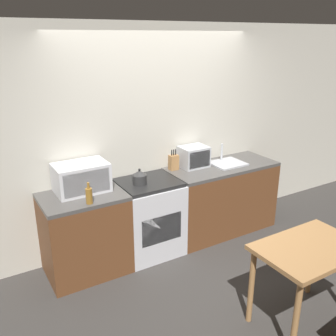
{
  "coord_description": "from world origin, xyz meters",
  "views": [
    {
      "loc": [
        -2.1,
        -2.69,
        2.45
      ],
      "look_at": [
        -0.09,
        0.7,
        1.05
      ],
      "focal_mm": 40.0,
      "sensor_mm": 36.0,
      "label": 1
    }
  ],
  "objects_px": {
    "kettle": "(140,177)",
    "toaster_oven": "(194,157)",
    "dining_table": "(309,258)",
    "microwave": "(81,178)",
    "stove_range": "(149,217)",
    "bottle": "(89,195)"
  },
  "relations": [
    {
      "from": "bottle",
      "to": "dining_table",
      "type": "relative_size",
      "value": 0.24
    },
    {
      "from": "microwave",
      "to": "bottle",
      "type": "xyz_separation_m",
      "value": [
        -0.04,
        -0.33,
        -0.07
      ]
    },
    {
      "from": "kettle",
      "to": "dining_table",
      "type": "height_order",
      "value": "kettle"
    },
    {
      "from": "stove_range",
      "to": "bottle",
      "type": "distance_m",
      "value": 0.97
    },
    {
      "from": "kettle",
      "to": "microwave",
      "type": "relative_size",
      "value": 0.33
    },
    {
      "from": "microwave",
      "to": "toaster_oven",
      "type": "relative_size",
      "value": 1.61
    },
    {
      "from": "toaster_oven",
      "to": "dining_table",
      "type": "height_order",
      "value": "toaster_oven"
    },
    {
      "from": "stove_range",
      "to": "toaster_oven",
      "type": "bearing_deg",
      "value": 11.8
    },
    {
      "from": "kettle",
      "to": "toaster_oven",
      "type": "bearing_deg",
      "value": 11.89
    },
    {
      "from": "kettle",
      "to": "microwave",
      "type": "bearing_deg",
      "value": 167.82
    },
    {
      "from": "kettle",
      "to": "dining_table",
      "type": "relative_size",
      "value": 0.2
    },
    {
      "from": "stove_range",
      "to": "bottle",
      "type": "height_order",
      "value": "bottle"
    },
    {
      "from": "microwave",
      "to": "dining_table",
      "type": "distance_m",
      "value": 2.32
    },
    {
      "from": "bottle",
      "to": "toaster_oven",
      "type": "bearing_deg",
      "value": 14.28
    },
    {
      "from": "microwave",
      "to": "toaster_oven",
      "type": "xyz_separation_m",
      "value": [
        1.45,
        0.05,
        -0.02
      ]
    },
    {
      "from": "toaster_oven",
      "to": "dining_table",
      "type": "xyz_separation_m",
      "value": [
        -0.1,
        -1.89,
        -0.37
      ]
    },
    {
      "from": "stove_range",
      "to": "dining_table",
      "type": "xyz_separation_m",
      "value": [
        0.62,
        -1.74,
        0.21
      ]
    },
    {
      "from": "kettle",
      "to": "dining_table",
      "type": "bearing_deg",
      "value": -66.77
    },
    {
      "from": "dining_table",
      "to": "microwave",
      "type": "bearing_deg",
      "value": 126.07
    },
    {
      "from": "kettle",
      "to": "toaster_oven",
      "type": "height_order",
      "value": "toaster_oven"
    },
    {
      "from": "toaster_oven",
      "to": "dining_table",
      "type": "distance_m",
      "value": 1.93
    },
    {
      "from": "stove_range",
      "to": "microwave",
      "type": "relative_size",
      "value": 1.65
    }
  ]
}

